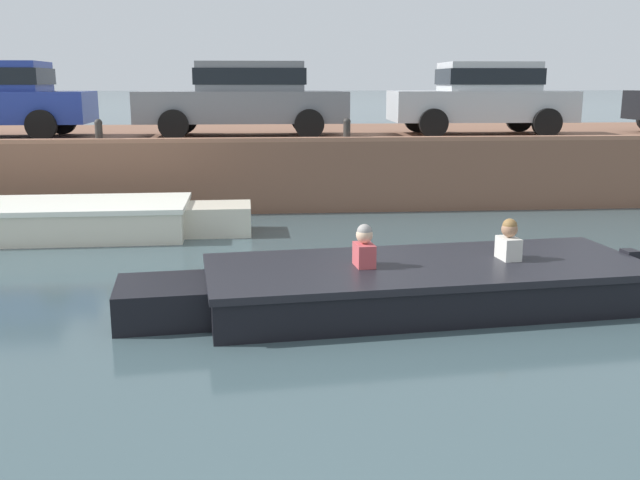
{
  "coord_description": "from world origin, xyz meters",
  "views": [
    {
      "loc": [
        -0.23,
        -1.51,
        2.53
      ],
      "look_at": [
        0.25,
        4.28,
        1.23
      ],
      "focal_mm": 40.0,
      "sensor_mm": 36.0,
      "label": 1
    }
  ],
  "objects_px": {
    "motorboat_passing": "(407,284)",
    "mooring_bollard_mid": "(99,130)",
    "car_centre_silver": "(483,95)",
    "boat_moored_west_cream": "(37,220)",
    "car_left_inner_grey": "(246,96)",
    "mooring_bollard_east": "(347,128)"
  },
  "relations": [
    {
      "from": "motorboat_passing",
      "to": "car_left_inner_grey",
      "type": "height_order",
      "value": "car_left_inner_grey"
    },
    {
      "from": "mooring_bollard_east",
      "to": "mooring_bollard_mid",
      "type": "bearing_deg",
      "value": 180.0
    },
    {
      "from": "mooring_bollard_mid",
      "to": "mooring_bollard_east",
      "type": "xyz_separation_m",
      "value": [
        4.76,
        0.0,
        0.0
      ]
    },
    {
      "from": "motorboat_passing",
      "to": "mooring_bollard_mid",
      "type": "xyz_separation_m",
      "value": [
        -4.72,
        6.23,
        1.38
      ]
    },
    {
      "from": "mooring_bollard_east",
      "to": "motorboat_passing",
      "type": "bearing_deg",
      "value": -90.41
    },
    {
      "from": "motorboat_passing",
      "to": "mooring_bollard_mid",
      "type": "bearing_deg",
      "value": 127.15
    },
    {
      "from": "motorboat_passing",
      "to": "car_centre_silver",
      "type": "relative_size",
      "value": 1.59
    },
    {
      "from": "motorboat_passing",
      "to": "mooring_bollard_east",
      "type": "distance_m",
      "value": 6.38
    },
    {
      "from": "boat_moored_west_cream",
      "to": "car_left_inner_grey",
      "type": "distance_m",
      "value": 5.23
    },
    {
      "from": "boat_moored_west_cream",
      "to": "mooring_bollard_east",
      "type": "bearing_deg",
      "value": 20.67
    },
    {
      "from": "boat_moored_west_cream",
      "to": "mooring_bollard_east",
      "type": "relative_size",
      "value": 14.82
    },
    {
      "from": "boat_moored_west_cream",
      "to": "mooring_bollard_mid",
      "type": "xyz_separation_m",
      "value": [
        0.65,
        2.04,
        1.35
      ]
    },
    {
      "from": "motorboat_passing",
      "to": "car_left_inner_grey",
      "type": "distance_m",
      "value": 8.1
    },
    {
      "from": "car_centre_silver",
      "to": "mooring_bollard_east",
      "type": "distance_m",
      "value": 3.47
    },
    {
      "from": "car_centre_silver",
      "to": "mooring_bollard_east",
      "type": "relative_size",
      "value": 8.73
    },
    {
      "from": "boat_moored_west_cream",
      "to": "mooring_bollard_mid",
      "type": "relative_size",
      "value": 14.82
    },
    {
      "from": "car_centre_silver",
      "to": "mooring_bollard_mid",
      "type": "relative_size",
      "value": 8.73
    },
    {
      "from": "boat_moored_west_cream",
      "to": "motorboat_passing",
      "type": "height_order",
      "value": "motorboat_passing"
    },
    {
      "from": "car_left_inner_grey",
      "to": "car_centre_silver",
      "type": "bearing_deg",
      "value": -0.01
    },
    {
      "from": "car_left_inner_grey",
      "to": "mooring_bollard_east",
      "type": "distance_m",
      "value": 2.49
    },
    {
      "from": "car_centre_silver",
      "to": "boat_moored_west_cream",
      "type": "bearing_deg",
      "value": -158.16
    },
    {
      "from": "car_centre_silver",
      "to": "mooring_bollard_mid",
      "type": "distance_m",
      "value": 8.04
    }
  ]
}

